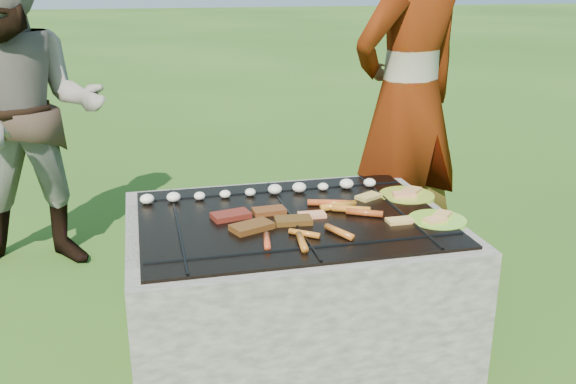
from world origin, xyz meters
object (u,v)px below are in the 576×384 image
at_px(cook, 409,100).
at_px(bystander, 26,114).
at_px(plate_near, 437,220).
at_px(fire_pit, 291,290).
at_px(plate_far, 407,195).

distance_m(cook, bystander, 1.97).
xyz_separation_m(plate_near, cook, (0.19, 0.78, 0.33)).
distance_m(fire_pit, plate_far, 0.67).
relative_size(plate_near, bystander, 0.14).
bearing_deg(plate_near, fire_pit, 163.52).
distance_m(plate_near, cook, 0.87).
xyz_separation_m(plate_far, bystander, (-1.70, 1.02, 0.24)).
height_order(plate_far, cook, cook).
bearing_deg(plate_far, plate_near, -90.03).
distance_m(fire_pit, plate_near, 0.67).
relative_size(fire_pit, cook, 0.69).
bearing_deg(plate_near, plate_far, 89.97).
xyz_separation_m(fire_pit, bystander, (-1.13, 1.16, 0.57)).
xyz_separation_m(fire_pit, cook, (0.75, 0.61, 0.66)).
xyz_separation_m(fire_pit, plate_near, (0.56, -0.17, 0.33)).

